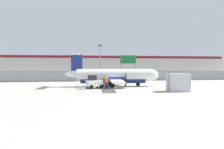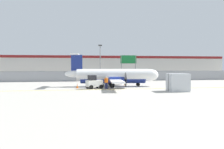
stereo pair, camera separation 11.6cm
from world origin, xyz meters
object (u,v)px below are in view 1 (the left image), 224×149
(traffic_cone_near_right, at_px, (125,83))
(parked_car_7, at_px, (150,74))
(parked_car_0, at_px, (40,74))
(parked_car_1, at_px, (60,74))
(parked_car_2, at_px, (74,75))
(commuter_airplane, at_px, (115,76))
(parked_car_6, at_px, (139,75))
(parked_car_3, at_px, (95,74))
(apron_light_pole, at_px, (100,60))
(traffic_cone_near_left, at_px, (77,86))
(parked_car_4, at_px, (111,75))
(highway_sign, at_px, (128,61))
(ground_crew_worker, at_px, (106,82))
(parked_car_5, at_px, (125,74))
(cargo_container, at_px, (178,82))
(baggage_tug, at_px, (94,82))

(traffic_cone_near_right, distance_m, parked_car_7, 28.13)
(parked_car_0, height_order, parked_car_1, same)
(parked_car_1, xyz_separation_m, parked_car_2, (3.72, -7.80, 0.00))
(commuter_airplane, xyz_separation_m, parked_car_6, (9.99, 20.92, -0.71))
(parked_car_3, xyz_separation_m, parked_car_6, (11.01, -5.33, 0.00))
(traffic_cone_near_right, relative_size, apron_light_pole, 0.09)
(traffic_cone_near_left, relative_size, traffic_cone_near_right, 1.00)
(parked_car_3, bearing_deg, parked_car_0, -14.31)
(parked_car_4, height_order, highway_sign, highway_sign)
(ground_crew_worker, relative_size, parked_car_3, 0.40)
(parked_car_5, bearing_deg, ground_crew_worker, -104.80)
(cargo_container, height_order, highway_sign, highway_sign)
(traffic_cone_near_left, relative_size, parked_car_0, 0.15)
(traffic_cone_near_left, distance_m, traffic_cone_near_right, 8.41)
(traffic_cone_near_left, bearing_deg, parked_car_1, 99.04)
(cargo_container, bearing_deg, parked_car_0, 123.29)
(parked_car_3, bearing_deg, parked_car_2, 50.47)
(ground_crew_worker, xyz_separation_m, parked_car_4, (4.42, 24.83, -0.06))
(parked_car_3, bearing_deg, cargo_container, 102.57)
(parked_car_5, bearing_deg, parked_car_1, 170.80)
(baggage_tug, distance_m, highway_sign, 19.65)
(traffic_cone_near_right, xyz_separation_m, parked_car_5, (4.82, 21.83, 0.58))
(ground_crew_worker, xyz_separation_m, apron_light_pole, (0.47, 12.83, 3.35))
(parked_car_1, height_order, highway_sign, highway_sign)
(parked_car_7, height_order, highway_sign, highway_sign)
(parked_car_0, bearing_deg, traffic_cone_near_right, 119.51)
(baggage_tug, distance_m, apron_light_pole, 12.80)
(apron_light_pole, bearing_deg, traffic_cone_near_left, -111.66)
(cargo_container, distance_m, traffic_cone_near_right, 10.41)
(parked_car_5, bearing_deg, traffic_cone_near_left, -113.54)
(apron_light_pole, bearing_deg, cargo_container, -64.74)
(commuter_airplane, bearing_deg, traffic_cone_near_right, 46.35)
(cargo_container, xyz_separation_m, highway_sign, (-1.16, 21.98, 3.04))
(parked_car_1, bearing_deg, parked_car_3, -0.36)
(parked_car_1, relative_size, highway_sign, 0.79)
(parked_car_1, bearing_deg, commuter_airplane, -63.43)
(parked_car_7, distance_m, highway_sign, 15.74)
(apron_light_pole, bearing_deg, parked_car_1, 116.83)
(traffic_cone_near_right, bearing_deg, parked_car_4, 88.08)
(parked_car_3, height_order, parked_car_6, same)
(traffic_cone_near_right, xyz_separation_m, parked_car_1, (-12.29, 25.48, 0.58))
(parked_car_7, bearing_deg, parked_car_6, 52.68)
(commuter_airplane, xyz_separation_m, traffic_cone_near_left, (-5.67, -1.62, -1.29))
(traffic_cone_near_left, height_order, traffic_cone_near_right, same)
(commuter_airplane, xyz_separation_m, ground_crew_worker, (-1.74, -3.37, -0.65))
(parked_car_1, height_order, parked_car_7, same)
(parked_car_6, bearing_deg, cargo_container, 76.93)
(parked_car_2, distance_m, parked_car_5, 14.02)
(parked_car_7, distance_m, apron_light_pole, 23.90)
(parked_car_5, bearing_deg, parked_car_4, -149.82)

